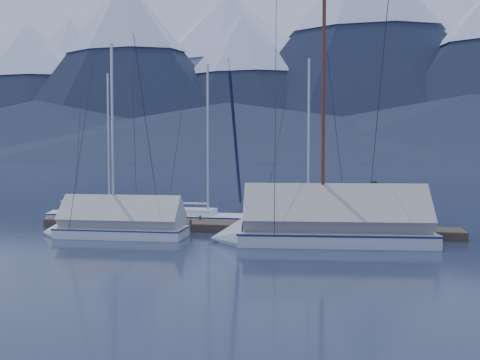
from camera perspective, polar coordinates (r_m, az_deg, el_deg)
name	(u,v)px	position (r m, az deg, el deg)	size (l,w,h in m)	color
ground	(229,239)	(19.99, -1.27, -6.60)	(1000.00, 1000.00, 0.00)	#161E33
mountain_range	(355,79)	(393.48, 12.75, 11.01)	(877.00, 584.00, 150.50)	#475675
dock	(240,229)	(21.90, 0.00, -5.47)	(18.00, 1.50, 0.54)	#382D23
mooring_posts	(229,223)	(21.98, -1.28, -4.81)	(15.12, 1.52, 0.35)	#382D23
sailboat_open_left	(118,215)	(26.93, -13.53, -3.89)	(6.33, 3.87, 8.11)	white
sailboat_open_mid	(217,220)	(24.30, -2.60, -4.54)	(6.28, 2.70, 8.30)	white
sailboat_open_right	(317,221)	(24.11, 8.65, -4.63)	(6.69, 3.64, 8.52)	silver
sailboat_covered_near	(318,229)	(19.19, 8.71, -5.44)	(8.48, 3.82, 10.67)	silver
sailboat_covered_far	(111,226)	(21.08, -14.29, -5.06)	(6.12, 2.56, 8.43)	white
person	(374,204)	(21.51, 14.86, -2.59)	(0.68, 0.45, 1.88)	black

